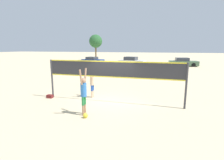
{
  "coord_description": "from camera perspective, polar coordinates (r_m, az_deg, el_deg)",
  "views": [
    {
      "loc": [
        2.68,
        -9.41,
        3.16
      ],
      "look_at": [
        0.0,
        0.0,
        1.32
      ],
      "focal_mm": 28.0,
      "sensor_mm": 36.0,
      "label": 1
    }
  ],
  "objects": [
    {
      "name": "ground_plane",
      "position": [
        10.28,
        -0.0,
        -7.27
      ],
      "size": [
        200.0,
        200.0,
        0.0
      ],
      "primitive_type": "plane",
      "color": "beige"
    },
    {
      "name": "volleyball_net",
      "position": [
        9.88,
        -0.0,
        2.5
      ],
      "size": [
        8.0,
        0.11,
        2.41
      ],
      "color": "#38383D",
      "rests_on": "ground_plane"
    },
    {
      "name": "player_spiker",
      "position": [
        8.25,
        -9.26,
        -3.52
      ],
      "size": [
        0.28,
        0.71,
        2.2
      ],
      "rotation": [
        0.0,
        0.0,
        1.57
      ],
      "color": "tan",
      "rests_on": "ground_plane"
    },
    {
      "name": "player_blocker",
      "position": [
        11.06,
        -6.47,
        -0.47
      ],
      "size": [
        0.28,
        0.69,
        1.99
      ],
      "rotation": [
        0.0,
        0.0,
        -1.57
      ],
      "color": "beige",
      "rests_on": "ground_plane"
    },
    {
      "name": "volleyball",
      "position": [
        8.18,
        -8.67,
        -11.36
      ],
      "size": [
        0.23,
        0.23,
        0.23
      ],
      "color": "yellow",
      "rests_on": "ground_plane"
    },
    {
      "name": "gear_bag",
      "position": [
        11.78,
        -19.62,
        -5.05
      ],
      "size": [
        0.36,
        0.26,
        0.2
      ],
      "color": "maroon",
      "rests_on": "ground_plane"
    },
    {
      "name": "parked_car_near",
      "position": [
        34.07,
        -6.31,
        6.3
      ],
      "size": [
        4.35,
        2.52,
        1.35
      ],
      "rotation": [
        0.0,
        0.0,
        -0.16
      ],
      "color": "navy",
      "rests_on": "ground_plane"
    },
    {
      "name": "parked_car_mid",
      "position": [
        31.21,
        6.47,
        6.01
      ],
      "size": [
        4.91,
        2.73,
        1.51
      ],
      "rotation": [
        0.0,
        0.0,
        -0.2
      ],
      "color": "silver",
      "rests_on": "ground_plane"
    },
    {
      "name": "parked_car_far",
      "position": [
        32.09,
        22.17,
        5.36
      ],
      "size": [
        4.77,
        2.31,
        1.42
      ],
      "rotation": [
        0.0,
        0.0,
        0.09
      ],
      "color": "#4C6B4C",
      "rests_on": "ground_plane"
    },
    {
      "name": "tree_left_cluster",
      "position": [
        42.89,
        -5.36,
        12.45
      ],
      "size": [
        3.12,
        3.12,
        6.15
      ],
      "color": "brown",
      "rests_on": "ground_plane"
    }
  ]
}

